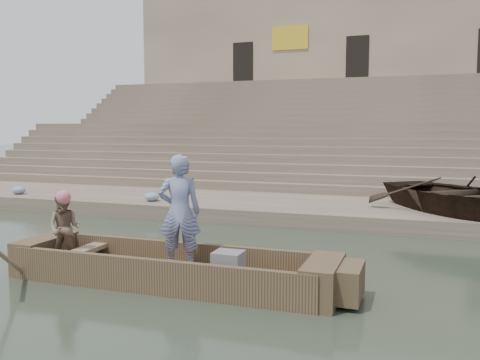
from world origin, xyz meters
The scene contains 13 objects.
ground centered at (0.00, 0.00, 0.00)m, with size 120.00×120.00×0.00m, color #293326.
lower_landing centered at (0.00, 8.00, 0.20)m, with size 32.00×4.00×0.40m, color gray.
mid_landing centered at (0.00, 15.50, 1.40)m, with size 32.00×3.00×2.80m, color gray.
upper_landing centered at (0.00, 22.50, 2.60)m, with size 32.00×3.00×5.20m, color gray.
ghat_steps centered at (0.00, 17.19, 1.80)m, with size 32.00×11.00×5.20m.
building_wall centered at (0.00, 26.50, 5.60)m, with size 32.00×5.07×11.20m.
main_rowboat centered at (-2.29, 0.78, 0.11)m, with size 5.00×1.30×0.22m, color brown.
rowboat_trim centered at (-2.09, 0.77, 0.31)m, with size 6.04×2.63×1.89m.
standing_man centered at (-2.19, 0.92, 1.19)m, with size 0.71×0.46×1.94m, color navy.
rowing_man centered at (-4.29, 0.64, 0.83)m, with size 0.59×0.46×1.21m, color #2B8160.
television centered at (-1.27, 0.78, 0.42)m, with size 0.46×0.42×0.40m.
beached_rowboat centered at (2.48, 7.56, 0.87)m, with size 3.27×4.58×0.95m, color #2D2116.
cloth_bundles centered at (-3.73, 7.40, 0.53)m, with size 17.14×2.27×0.26m.
Camera 1 is at (1.55, -6.70, 2.58)m, focal length 38.30 mm.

